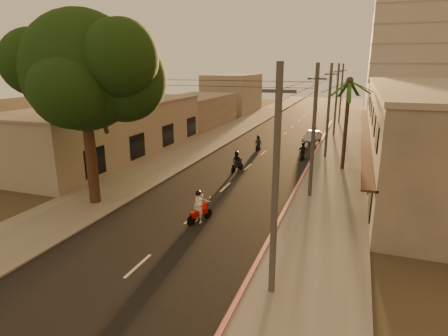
{
  "coord_description": "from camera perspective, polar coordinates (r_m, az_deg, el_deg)",
  "views": [
    {
      "loc": [
        8.82,
        -17.04,
        8.9
      ],
      "look_at": [
        0.73,
        5.67,
        2.19
      ],
      "focal_mm": 30.0,
      "sensor_mm": 36.0,
      "label": 1
    }
  ],
  "objects": [
    {
      "name": "ground",
      "position": [
        21.15,
        -7.14,
        -9.45
      ],
      "size": [
        160.0,
        160.0,
        0.0
      ],
      "primitive_type": "plane",
      "color": "#383023",
      "rests_on": "ground"
    },
    {
      "name": "curb_stripe",
      "position": [
        33.44,
        12.51,
        -0.08
      ],
      "size": [
        0.2,
        60.0,
        0.2
      ],
      "primitive_type": "cube",
      "color": "red",
      "rests_on": "ground"
    },
    {
      "name": "distant_tower",
      "position": [
        73.57,
        26.54,
        17.99
      ],
      "size": [
        12.1,
        12.1,
        28.0
      ],
      "color": "#B7B5B2",
      "rests_on": "ground"
    },
    {
      "name": "scooter_red",
      "position": [
        21.75,
        -3.86,
        -6.13
      ],
      "size": [
        1.09,
        1.89,
        1.97
      ],
      "rotation": [
        0.0,
        0.0,
        -0.38
      ],
      "color": "black",
      "rests_on": "ground"
    },
    {
      "name": "scooter_mid_a",
      "position": [
        31.88,
        1.97,
        0.9
      ],
      "size": [
        1.12,
        1.84,
        1.84
      ],
      "rotation": [
        0.0,
        0.0,
        -0.22
      ],
      "color": "black",
      "rests_on": "ground"
    },
    {
      "name": "scooter_far_b",
      "position": [
        45.7,
        13.54,
        5.01
      ],
      "size": [
        1.2,
        1.94,
        1.91
      ],
      "rotation": [
        0.0,
        0.0,
        0.02
      ],
      "color": "black",
      "rests_on": "ground"
    },
    {
      "name": "left_building",
      "position": [
        39.03,
        -16.56,
        5.63
      ],
      "size": [
        8.2,
        24.2,
        5.2
      ],
      "color": "gray",
      "rests_on": "ground"
    },
    {
      "name": "broadleaf_tree",
      "position": [
        24.63,
        -19.79,
        13.69
      ],
      "size": [
        9.6,
        8.7,
        12.1
      ],
      "color": "black",
      "rests_on": "ground"
    },
    {
      "name": "sidewalk_left",
      "position": [
        41.43,
        -4.09,
        3.2
      ],
      "size": [
        5.0,
        140.0,
        0.12
      ],
      "primitive_type": "cube",
      "color": "slate",
      "rests_on": "ground"
    },
    {
      "name": "scooter_far_a",
      "position": [
        39.85,
        5.22,
        3.71
      ],
      "size": [
        0.87,
        1.73,
        1.69
      ],
      "rotation": [
        0.0,
        0.0,
        0.08
      ],
      "color": "black",
      "rests_on": "ground"
    },
    {
      "name": "scooter_mid_b",
      "position": [
        36.73,
        11.89,
        2.41
      ],
      "size": [
        0.96,
        1.72,
        1.68
      ],
      "rotation": [
        0.0,
        0.0,
        0.03
      ],
      "color": "black",
      "rests_on": "ground"
    },
    {
      "name": "parked_car",
      "position": [
        45.47,
        13.31,
        4.67
      ],
      "size": [
        2.56,
        4.26,
        1.26
      ],
      "primitive_type": "imported",
      "rotation": [
        0.0,
        0.0,
        -0.16
      ],
      "color": "#92959A",
      "rests_on": "ground"
    },
    {
      "name": "filler_right",
      "position": [
        62.54,
        24.56,
        8.77
      ],
      "size": [
        8.0,
        14.0,
        6.0
      ],
      "primitive_type": "cube",
      "color": "gray",
      "rests_on": "ground"
    },
    {
      "name": "road",
      "position": [
        39.1,
        6.05,
        2.33
      ],
      "size": [
        10.0,
        140.0,
        0.02
      ],
      "primitive_type": "cube",
      "color": "black",
      "rests_on": "ground"
    },
    {
      "name": "utility_poles",
      "position": [
        37.21,
        15.84,
        11.34
      ],
      "size": [
        1.2,
        48.26,
        9.0
      ],
      "color": "#38383A",
      "rests_on": "ground"
    },
    {
      "name": "filler_left_far",
      "position": [
        72.92,
        1.33,
        11.31
      ],
      "size": [
        8.0,
        14.0,
        7.0
      ],
      "primitive_type": "cube",
      "color": "gray",
      "rests_on": "ground"
    },
    {
      "name": "palm_tree",
      "position": [
        33.1,
        18.55,
        11.74
      ],
      "size": [
        5.0,
        5.0,
        8.2
      ],
      "color": "black",
      "rests_on": "ground"
    },
    {
      "name": "shophouse_row",
      "position": [
        35.8,
        27.74,
        5.34
      ],
      "size": [
        8.8,
        34.2,
        7.3
      ],
      "color": "gray",
      "rests_on": "ground"
    },
    {
      "name": "sidewalk_right",
      "position": [
        38.11,
        17.07,
        1.45
      ],
      "size": [
        5.0,
        140.0,
        0.12
      ],
      "primitive_type": "cube",
      "color": "slate",
      "rests_on": "ground"
    },
    {
      "name": "filler_left_near",
      "position": [
        56.31,
        -4.51,
        8.68
      ],
      "size": [
        8.0,
        14.0,
        4.4
      ],
      "primitive_type": "cube",
      "color": "gray",
      "rests_on": "ground"
    }
  ]
}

